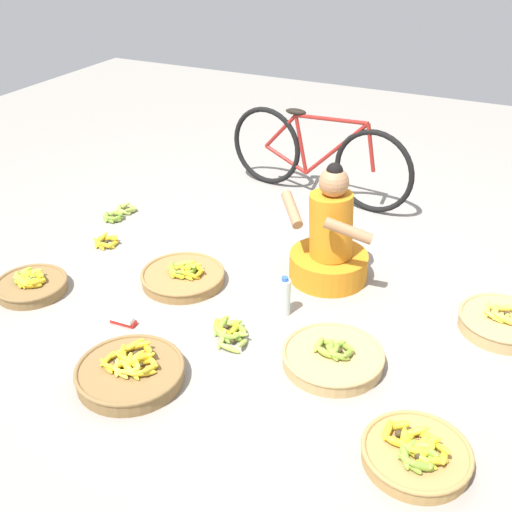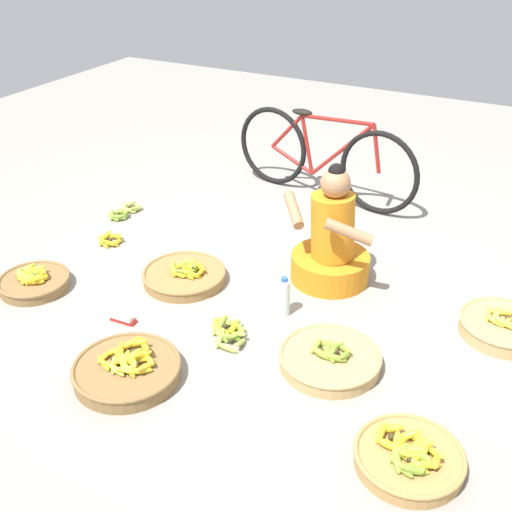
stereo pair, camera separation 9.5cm
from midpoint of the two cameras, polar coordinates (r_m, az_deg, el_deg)
The scene contains 14 objects.
ground_plane at distance 4.14m, azimuth 0.55°, elevation -2.96°, with size 10.00×10.00×0.00m, color gray.
vendor_woman_front at distance 4.14m, azimuth 5.99°, elevation 1.16°, with size 0.70×0.52×0.82m.
bicycle_leaning at distance 5.30m, azimuth 5.00°, elevation 8.96°, with size 1.69×0.31×0.73m.
banana_basket_mid_left at distance 4.35m, azimuth -20.24°, elevation -2.45°, with size 0.46×0.46×0.15m.
banana_basket_front_center at distance 3.06m, azimuth 13.39°, elevation -16.97°, with size 0.50×0.50×0.15m.
banana_basket_back_left at distance 3.46m, azimuth -12.06°, elevation -10.17°, with size 0.58×0.58×0.17m.
banana_basket_front_right at distance 3.51m, azimuth 6.18°, elevation -9.07°, with size 0.56×0.56×0.15m.
banana_basket_back_right at distance 4.21m, azimuth -7.25°, elevation -1.82°, with size 0.56×0.56×0.14m.
banana_basket_near_bicycle at distance 3.99m, azimuth 20.73°, elevation -5.58°, with size 0.51×0.51×0.16m.
loose_bananas_front_left at distance 4.77m, azimuth -13.97°, elevation 1.27°, with size 0.20×0.20×0.09m.
loose_bananas_near_vendor at distance 5.18m, azimuth -12.81°, elevation 3.77°, with size 0.19×0.35×0.08m.
loose_bananas_mid_right at distance 3.71m, azimuth -3.13°, elevation -6.82°, with size 0.28×0.28×0.09m.
water_bottle at distance 3.84m, azimuth 1.87°, elevation -3.70°, with size 0.08×0.08×0.26m.
packet_carton_stack at distance 3.89m, azimuth -12.68°, elevation -5.67°, with size 0.17×0.07×0.06m.
Camera 1 is at (1.44, -3.16, 2.25)m, focal length 44.29 mm.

